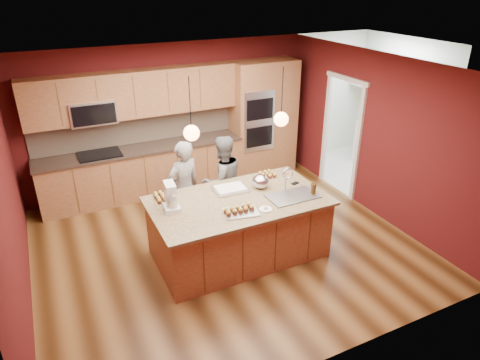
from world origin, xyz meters
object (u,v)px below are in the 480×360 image
person_right (222,181)px  mixing_bowl (261,182)px  stand_mixer (171,198)px  island (240,227)px  person_left (184,188)px

person_right → mixing_bowl: 0.84m
stand_mixer → mixing_bowl: bearing=8.0°
person_right → mixing_bowl: (0.29, -0.75, 0.25)m
person_right → stand_mixer: person_right is taller
person_right → stand_mixer: size_ratio=3.96×
person_right → island: bearing=75.2°
island → person_right: (0.15, 0.95, 0.30)m
person_left → person_right: bearing=164.1°
island → person_left: bearing=117.8°
person_right → mixing_bowl: size_ratio=5.98×
mixing_bowl → stand_mixer: bearing=-178.2°
person_right → mixing_bowl: bearing=105.6°
island → mixing_bowl: (0.44, 0.20, 0.55)m
stand_mixer → mixing_bowl: 1.39m
island → person_left: size_ratio=1.60×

